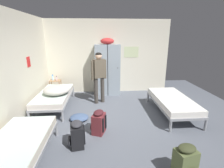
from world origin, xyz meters
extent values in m
plane|color=#565B66|center=(0.00, 0.00, 0.00)|extent=(7.90, 7.90, 0.00)
cube|color=beige|center=(0.00, 2.50, 1.36)|extent=(4.63, 0.06, 2.73)
cube|color=beige|center=(-2.28, 0.00, 1.36)|extent=(0.06, 4.94, 2.73)
cube|color=beige|center=(0.89, 2.47, 1.55)|extent=(0.55, 0.01, 0.40)
cube|color=red|center=(-2.25, 0.86, 1.45)|extent=(0.01, 0.20, 0.28)
cube|color=#8C99A3|center=(-0.26, 2.19, 0.93)|extent=(0.44, 0.52, 1.85)
cylinder|color=black|center=(-0.14, 1.91, 1.05)|extent=(0.02, 0.03, 0.02)
cube|color=#8C99A3|center=(0.20, 2.19, 0.93)|extent=(0.44, 0.52, 1.85)
cylinder|color=black|center=(0.32, 1.91, 1.05)|extent=(0.02, 0.03, 0.02)
ellipsoid|color=red|center=(-0.03, 2.19, 1.96)|extent=(0.48, 0.36, 0.22)
cylinder|color=#99704C|center=(-2.13, 2.05, 0.28)|extent=(0.03, 0.03, 0.55)
cylinder|color=#99704C|center=(-1.78, 2.05, 0.28)|extent=(0.03, 0.03, 0.55)
cylinder|color=#99704C|center=(-2.13, 2.32, 0.28)|extent=(0.03, 0.03, 0.55)
cylinder|color=#99704C|center=(-1.78, 2.32, 0.28)|extent=(0.03, 0.03, 0.55)
cube|color=#99704C|center=(-1.95, 2.19, 0.19)|extent=(0.38, 0.30, 0.02)
cube|color=#99704C|center=(-1.95, 2.19, 0.56)|extent=(0.38, 0.30, 0.02)
cylinder|color=gray|center=(2.12, 1.29, 0.14)|extent=(0.06, 0.06, 0.28)
cylinder|color=gray|center=(1.28, 1.29, 0.14)|extent=(0.06, 0.06, 0.28)
cylinder|color=gray|center=(2.12, -0.55, 0.14)|extent=(0.06, 0.06, 0.28)
cylinder|color=gray|center=(1.28, -0.55, 0.14)|extent=(0.06, 0.06, 0.28)
cube|color=gray|center=(1.70, 0.37, 0.31)|extent=(0.90, 1.90, 0.06)
cube|color=silver|center=(1.70, 0.37, 0.41)|extent=(0.87, 1.84, 0.14)
cube|color=white|center=(1.70, 0.37, 0.49)|extent=(0.86, 1.82, 0.01)
cylinder|color=gray|center=(-2.12, 0.12, 0.14)|extent=(0.06, 0.06, 0.28)
cylinder|color=gray|center=(-1.28, 0.12, 0.14)|extent=(0.06, 0.06, 0.28)
cylinder|color=gray|center=(-2.12, 1.96, 0.14)|extent=(0.06, 0.06, 0.28)
cylinder|color=gray|center=(-1.28, 1.96, 0.14)|extent=(0.06, 0.06, 0.28)
cube|color=gray|center=(-1.70, 1.04, 0.31)|extent=(0.90, 1.90, 0.06)
cube|color=silver|center=(-1.70, 1.04, 0.41)|extent=(0.87, 1.84, 0.14)
cube|color=silver|center=(-1.70, 1.04, 0.49)|extent=(0.86, 1.82, 0.01)
cylinder|color=gray|center=(-2.12, -0.51, 0.14)|extent=(0.06, 0.06, 0.28)
cylinder|color=gray|center=(-1.28, -0.51, 0.14)|extent=(0.06, 0.06, 0.28)
cube|color=gray|center=(-1.70, -1.43, 0.31)|extent=(0.90, 1.90, 0.06)
cube|color=beige|center=(-1.70, -1.43, 0.41)|extent=(0.87, 1.84, 0.14)
cube|color=silver|center=(-1.70, -1.43, 0.49)|extent=(0.86, 1.82, 0.01)
ellipsoid|color=#B7B2A8|center=(-1.57, 0.89, 0.62)|extent=(0.76, 0.73, 0.26)
cylinder|color=#3D3833|center=(-0.23, 1.39, 0.43)|extent=(0.13, 0.13, 0.86)
cylinder|color=#3D3833|center=(-0.44, 1.29, 0.43)|extent=(0.13, 0.13, 0.86)
cube|color=brown|center=(-0.34, 1.34, 1.15)|extent=(0.41, 0.34, 0.58)
cylinder|color=brown|center=(-0.14, 1.43, 1.11)|extent=(0.08, 0.08, 0.61)
cylinder|color=brown|center=(-0.54, 1.25, 1.11)|extent=(0.08, 0.08, 0.61)
sphere|color=#DBAD89|center=(-0.34, 1.34, 1.54)|extent=(0.21, 0.21, 0.21)
ellipsoid|color=black|center=(-0.34, 1.34, 1.59)|extent=(0.20, 0.20, 0.11)
cylinder|color=#B2DBEA|center=(-2.03, 2.21, 0.66)|extent=(0.07, 0.07, 0.18)
cylinder|color=#2666B2|center=(-2.03, 2.21, 0.77)|extent=(0.04, 0.04, 0.03)
cylinder|color=beige|center=(-1.88, 2.15, 0.64)|extent=(0.05, 0.05, 0.15)
cylinder|color=black|center=(-1.88, 2.15, 0.73)|extent=(0.03, 0.03, 0.02)
cube|color=maroon|center=(-0.35, -0.46, 0.23)|extent=(0.34, 0.38, 0.46)
ellipsoid|color=#42191E|center=(-0.49, -0.41, 0.15)|extent=(0.16, 0.25, 0.20)
ellipsoid|color=#42191E|center=(-0.35, -0.46, 0.50)|extent=(0.30, 0.35, 0.10)
cube|color=black|center=(-0.19, -0.43, 0.25)|extent=(0.04, 0.06, 0.32)
cube|color=black|center=(-0.25, -0.59, 0.25)|extent=(0.04, 0.06, 0.32)
cube|color=black|center=(-0.77, -0.92, 0.23)|extent=(0.29, 0.36, 0.46)
ellipsoid|color=#2D2D33|center=(-0.92, -0.95, 0.15)|extent=(0.12, 0.25, 0.20)
ellipsoid|color=#2D2D33|center=(-0.77, -0.92, 0.50)|extent=(0.26, 0.32, 0.10)
cube|color=black|center=(-0.66, -0.81, 0.25)|extent=(0.03, 0.05, 0.32)
cube|color=black|center=(-0.63, -0.98, 0.25)|extent=(0.03, 0.05, 0.32)
cube|color=#566038|center=(0.99, -1.77, 0.23)|extent=(0.37, 0.31, 0.46)
ellipsoid|color=#383D23|center=(0.99, -1.77, 0.50)|extent=(0.33, 0.28, 0.10)
cube|color=black|center=(0.88, -1.66, 0.25)|extent=(0.05, 0.04, 0.32)
cube|color=black|center=(1.05, -1.62, 0.25)|extent=(0.05, 0.04, 0.32)
ellipsoid|color=#42567A|center=(-0.87, 0.17, 0.07)|extent=(0.49, 0.45, 0.14)
camera|label=1|loc=(-0.30, -3.83, 2.14)|focal=26.64mm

